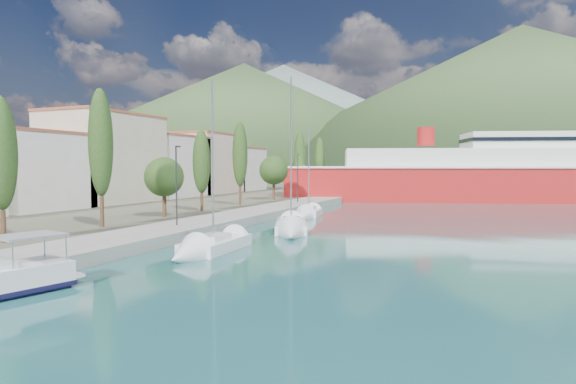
% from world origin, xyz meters
% --- Properties ---
extents(ground, '(1400.00, 1400.00, 0.00)m').
position_xyz_m(ground, '(0.00, 120.00, 0.00)').
color(ground, '#20595A').
extents(quay, '(5.00, 88.00, 0.80)m').
position_xyz_m(quay, '(-9.00, 26.00, 0.40)').
color(quay, gray).
rests_on(quay, ground).
extents(land_strip, '(70.00, 148.00, 0.70)m').
position_xyz_m(land_strip, '(-47.00, 36.00, 0.35)').
color(land_strip, '#565644').
rests_on(land_strip, ground).
extents(town_buildings, '(9.20, 69.20, 11.30)m').
position_xyz_m(town_buildings, '(-32.00, 36.91, 5.57)').
color(town_buildings, beige).
rests_on(town_buildings, land_strip).
extents(tree_row, '(3.99, 62.77, 10.47)m').
position_xyz_m(tree_row, '(-14.13, 33.02, 5.69)').
color(tree_row, '#47301E').
rests_on(tree_row, land_strip).
extents(lamp_posts, '(0.15, 49.66, 6.06)m').
position_xyz_m(lamp_posts, '(-9.00, 14.69, 4.08)').
color(lamp_posts, '#2D2D33').
rests_on(lamp_posts, quay).
extents(sailboat_near, '(2.70, 8.05, 11.43)m').
position_xyz_m(sailboat_near, '(-2.90, 7.30, 0.31)').
color(sailboat_near, silver).
rests_on(sailboat_near, ground).
extents(sailboat_mid, '(5.67, 9.62, 13.47)m').
position_xyz_m(sailboat_mid, '(-1.21, 17.64, 0.32)').
color(sailboat_mid, silver).
rests_on(sailboat_mid, ground).
extents(sailboat_far, '(3.38, 7.31, 10.35)m').
position_xyz_m(sailboat_far, '(-4.35, 30.00, 0.29)').
color(sailboat_far, silver).
rests_on(sailboat_far, ground).
extents(ferry, '(61.80, 29.61, 12.05)m').
position_xyz_m(ferry, '(12.62, 63.67, 3.67)').
color(ferry, '#AD1A1A').
rests_on(ferry, ground).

